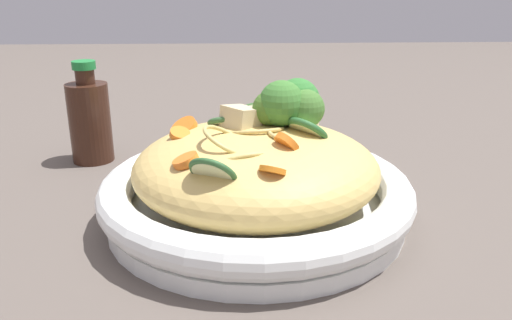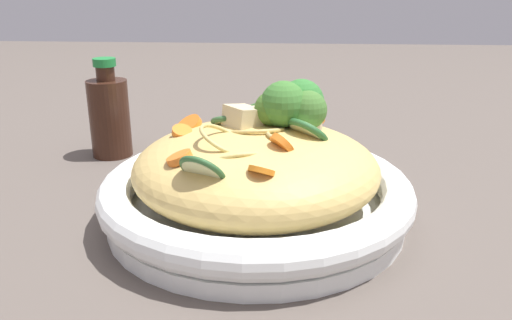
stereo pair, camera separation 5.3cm
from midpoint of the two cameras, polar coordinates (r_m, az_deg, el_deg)
name	(u,v)px [view 2 (the right image)]	position (r m, az deg, el deg)	size (l,w,h in m)	color
ground_plane	(256,218)	(0.56, 2.75, -6.48)	(3.00, 3.00, 0.00)	#584F48
serving_bowl	(256,196)	(0.55, 2.79, -4.00)	(0.33, 0.33, 0.05)	white
noodle_heap	(256,167)	(0.54, 2.84, -0.86)	(0.25, 0.25, 0.10)	tan
broccoli_florets	(293,107)	(0.54, 6.89, 5.78)	(0.08, 0.08, 0.06)	#A3C077
carrot_coins	(223,140)	(0.51, -0.66, 2.16)	(0.17, 0.19, 0.03)	orange
zucchini_slices	(256,136)	(0.51, 2.97, 2.58)	(0.15, 0.16, 0.05)	beige
chicken_chunks	(260,121)	(0.54, 3.23, 4.24)	(0.11, 0.05, 0.03)	beige
soy_sauce_bottle	(109,115)	(0.76, -13.85, 4.74)	(0.06, 0.06, 0.14)	#381E14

